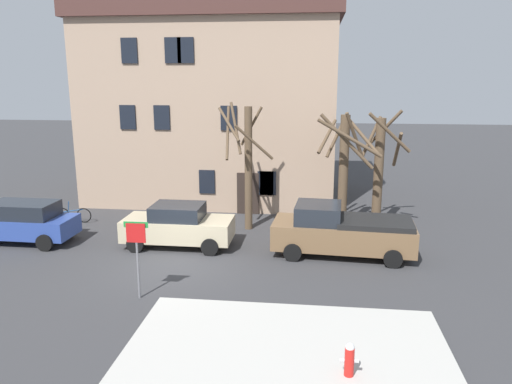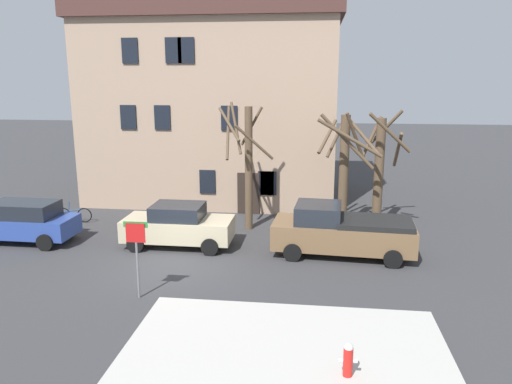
{
  "view_description": "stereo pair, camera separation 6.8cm",
  "coord_description": "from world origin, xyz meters",
  "px_view_note": "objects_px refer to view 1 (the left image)",
  "views": [
    {
      "loc": [
        4.91,
        -16.29,
        6.7
      ],
      "look_at": [
        2.77,
        1.99,
        2.42
      ],
      "focal_mm": 34.39,
      "sensor_mm": 36.0,
      "label": 1
    },
    {
      "loc": [
        4.97,
        -16.28,
        6.7
      ],
      "look_at": [
        2.77,
        1.99,
        2.42
      ],
      "focal_mm": 34.39,
      "sensor_mm": 36.0,
      "label": 2
    }
  ],
  "objects_px": {
    "pickup_truck_brown": "(341,231)",
    "street_sign_pole": "(137,245)",
    "building_main": "(216,95)",
    "car_beige_sedan": "(178,225)",
    "tree_bare_near": "(246,161)",
    "car_blue_wagon": "(22,222)",
    "bicycle_leaning": "(73,215)",
    "tree_bare_far": "(379,167)",
    "tree_bare_mid": "(343,165)",
    "fire_hydrant": "(349,359)"
  },
  "relations": [
    {
      "from": "tree_bare_far",
      "to": "bicycle_leaning",
      "type": "xyz_separation_m",
      "value": [
        -14.16,
        -0.64,
        -2.5
      ]
    },
    {
      "from": "car_beige_sedan",
      "to": "tree_bare_mid",
      "type": "bearing_deg",
      "value": 24.44
    },
    {
      "from": "tree_bare_mid",
      "to": "bicycle_leaning",
      "type": "bearing_deg",
      "value": -178.38
    },
    {
      "from": "tree_bare_near",
      "to": "car_blue_wagon",
      "type": "xyz_separation_m",
      "value": [
        -9.01,
        -2.93,
        -2.22
      ]
    },
    {
      "from": "pickup_truck_brown",
      "to": "street_sign_pole",
      "type": "bearing_deg",
      "value": -144.08
    },
    {
      "from": "tree_bare_near",
      "to": "street_sign_pole",
      "type": "distance_m",
      "value": 8.02
    },
    {
      "from": "pickup_truck_brown",
      "to": "fire_hydrant",
      "type": "height_order",
      "value": "pickup_truck_brown"
    },
    {
      "from": "building_main",
      "to": "fire_hydrant",
      "type": "xyz_separation_m",
      "value": [
        6.52,
        -17.85,
        -5.25
      ]
    },
    {
      "from": "car_blue_wagon",
      "to": "street_sign_pole",
      "type": "bearing_deg",
      "value": -34.79
    },
    {
      "from": "building_main",
      "to": "tree_bare_near",
      "type": "bearing_deg",
      "value": -68.29
    },
    {
      "from": "building_main",
      "to": "tree_bare_mid",
      "type": "bearing_deg",
      "value": -42.33
    },
    {
      "from": "bicycle_leaning",
      "to": "tree_bare_far",
      "type": "bearing_deg",
      "value": 2.59
    },
    {
      "from": "tree_bare_mid",
      "to": "car_beige_sedan",
      "type": "xyz_separation_m",
      "value": [
        -6.71,
        -3.05,
        -2.08
      ]
    },
    {
      "from": "tree_bare_far",
      "to": "car_blue_wagon",
      "type": "height_order",
      "value": "tree_bare_far"
    },
    {
      "from": "building_main",
      "to": "car_beige_sedan",
      "type": "height_order",
      "value": "building_main"
    },
    {
      "from": "tree_bare_far",
      "to": "bicycle_leaning",
      "type": "relative_size",
      "value": 3.07
    },
    {
      "from": "tree_bare_near",
      "to": "car_beige_sedan",
      "type": "relative_size",
      "value": 1.29
    },
    {
      "from": "fire_hydrant",
      "to": "bicycle_leaning",
      "type": "distance_m",
      "value": 16.52
    },
    {
      "from": "building_main",
      "to": "tree_bare_far",
      "type": "height_order",
      "value": "building_main"
    },
    {
      "from": "tree_bare_far",
      "to": "street_sign_pole",
      "type": "relative_size",
      "value": 2.17
    },
    {
      "from": "pickup_truck_brown",
      "to": "fire_hydrant",
      "type": "xyz_separation_m",
      "value": [
        -0.23,
        -8.24,
        -0.42
      ]
    },
    {
      "from": "tree_bare_near",
      "to": "pickup_truck_brown",
      "type": "relative_size",
      "value": 1.04
    },
    {
      "from": "fire_hydrant",
      "to": "street_sign_pole",
      "type": "xyz_separation_m",
      "value": [
        -6.2,
        3.57,
        1.21
      ]
    },
    {
      "from": "tree_bare_far",
      "to": "bicycle_leaning",
      "type": "height_order",
      "value": "tree_bare_far"
    },
    {
      "from": "tree_bare_near",
      "to": "street_sign_pole",
      "type": "height_order",
      "value": "tree_bare_near"
    },
    {
      "from": "tree_bare_near",
      "to": "street_sign_pole",
      "type": "bearing_deg",
      "value": -107.34
    },
    {
      "from": "pickup_truck_brown",
      "to": "street_sign_pole",
      "type": "xyz_separation_m",
      "value": [
        -6.44,
        -4.66,
        0.78
      ]
    },
    {
      "from": "car_blue_wagon",
      "to": "bicycle_leaning",
      "type": "relative_size",
      "value": 2.49
    },
    {
      "from": "tree_bare_mid",
      "to": "pickup_truck_brown",
      "type": "xyz_separation_m",
      "value": [
        -0.18,
        -3.29,
        -1.99
      ]
    },
    {
      "from": "car_beige_sedan",
      "to": "bicycle_leaning",
      "type": "height_order",
      "value": "car_beige_sedan"
    },
    {
      "from": "tree_bare_near",
      "to": "fire_hydrant",
      "type": "height_order",
      "value": "tree_bare_near"
    },
    {
      "from": "car_blue_wagon",
      "to": "street_sign_pole",
      "type": "xyz_separation_m",
      "value": [
        6.65,
        -4.62,
        0.85
      ]
    },
    {
      "from": "tree_bare_near",
      "to": "pickup_truck_brown",
      "type": "bearing_deg",
      "value": -35.24
    },
    {
      "from": "pickup_truck_brown",
      "to": "building_main",
      "type": "bearing_deg",
      "value": 125.12
    },
    {
      "from": "tree_bare_far",
      "to": "tree_bare_mid",
      "type": "bearing_deg",
      "value": -169.81
    },
    {
      "from": "tree_bare_near",
      "to": "pickup_truck_brown",
      "type": "xyz_separation_m",
      "value": [
        4.08,
        -2.88,
        -2.15
      ]
    },
    {
      "from": "building_main",
      "to": "tree_bare_mid",
      "type": "xyz_separation_m",
      "value": [
        6.94,
        -6.32,
        -2.83
      ]
    },
    {
      "from": "car_beige_sedan",
      "to": "fire_hydrant",
      "type": "height_order",
      "value": "car_beige_sedan"
    },
    {
      "from": "car_beige_sedan",
      "to": "pickup_truck_brown",
      "type": "bearing_deg",
      "value": -2.13
    },
    {
      "from": "tree_bare_near",
      "to": "street_sign_pole",
      "type": "relative_size",
      "value": 2.3
    },
    {
      "from": "tree_bare_far",
      "to": "street_sign_pole",
      "type": "xyz_separation_m",
      "value": [
        -8.19,
        -8.24,
        -1.13
      ]
    },
    {
      "from": "pickup_truck_brown",
      "to": "street_sign_pole",
      "type": "relative_size",
      "value": 2.22
    },
    {
      "from": "tree_bare_far",
      "to": "pickup_truck_brown",
      "type": "bearing_deg",
      "value": -116.14
    },
    {
      "from": "tree_bare_near",
      "to": "tree_bare_far",
      "type": "xyz_separation_m",
      "value": [
        5.84,
        0.69,
        -0.24
      ]
    },
    {
      "from": "tree_bare_far",
      "to": "bicycle_leaning",
      "type": "distance_m",
      "value": 14.4
    },
    {
      "from": "car_blue_wagon",
      "to": "pickup_truck_brown",
      "type": "height_order",
      "value": "pickup_truck_brown"
    },
    {
      "from": "tree_bare_mid",
      "to": "street_sign_pole",
      "type": "height_order",
      "value": "tree_bare_mid"
    },
    {
      "from": "pickup_truck_brown",
      "to": "street_sign_pole",
      "type": "distance_m",
      "value": 7.99
    },
    {
      "from": "tree_bare_far",
      "to": "pickup_truck_brown",
      "type": "height_order",
      "value": "tree_bare_far"
    },
    {
      "from": "tree_bare_far",
      "to": "car_beige_sedan",
      "type": "xyz_separation_m",
      "value": [
        -8.28,
        -3.33,
        -2.0
      ]
    }
  ]
}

